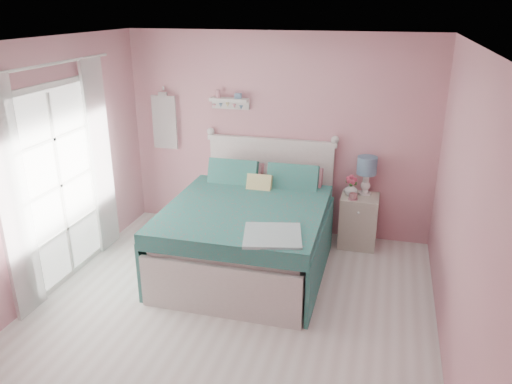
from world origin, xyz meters
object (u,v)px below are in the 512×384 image
at_px(vase, 351,189).
at_px(teacup, 353,196).
at_px(table_lamp, 367,168).
at_px(bed, 249,232).
at_px(nightstand, 358,221).

distance_m(vase, teacup, 0.14).
xyz_separation_m(table_lamp, teacup, (-0.13, -0.22, -0.30)).
bearing_deg(table_lamp, vase, -150.49).
bearing_deg(table_lamp, bed, -142.44).
bearing_deg(vase, table_lamp, 29.51).
relative_size(bed, teacup, 22.33).
bearing_deg(nightstand, bed, -144.36).
bearing_deg(bed, nightstand, 34.99).
xyz_separation_m(table_lamp, vase, (-0.17, -0.10, -0.25)).
bearing_deg(bed, table_lamp, 36.92).
relative_size(table_lamp, vase, 2.84).
height_order(bed, vase, bed).
height_order(bed, teacup, bed).
bearing_deg(teacup, table_lamp, 60.27).
height_order(vase, teacup, vase).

